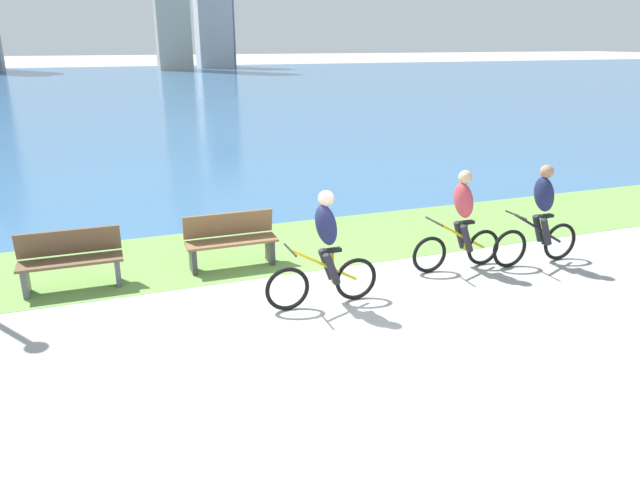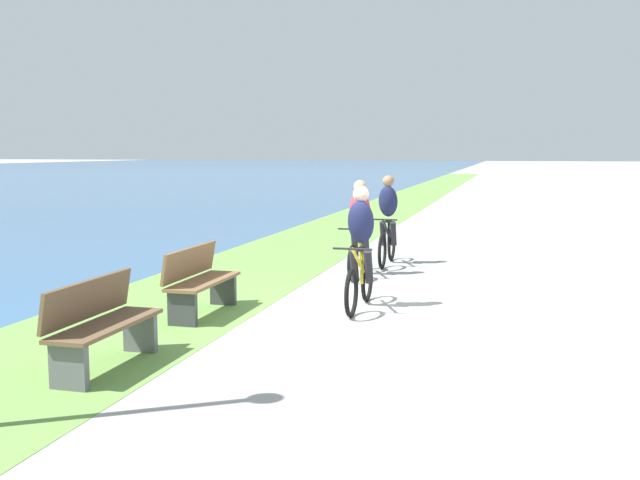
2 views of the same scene
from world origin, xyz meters
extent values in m
plane|color=#9E9E99|center=(0.00, 0.00, 0.00)|extent=(300.00, 300.00, 0.00)
cube|color=#6B9947|center=(0.00, 3.07, 0.00)|extent=(120.00, 2.75, 0.01)
cube|color=#386693|center=(0.00, 44.15, 0.00)|extent=(300.00, 79.42, 0.00)
torus|color=black|center=(-0.29, 0.44, 0.32)|extent=(0.64, 0.06, 0.64)
torus|color=black|center=(0.75, 0.44, 0.32)|extent=(0.64, 0.06, 0.64)
cylinder|color=gold|center=(0.25, 0.44, 0.61)|extent=(1.01, 0.04, 0.61)
cylinder|color=gold|center=(0.38, 0.44, 0.56)|extent=(0.04, 0.04, 0.47)
cube|color=black|center=(0.38, 0.44, 0.81)|extent=(0.24, 0.10, 0.05)
cylinder|color=black|center=(-0.24, 0.44, 0.89)|extent=(0.03, 0.52, 0.03)
ellipsoid|color=#1E234C|center=(0.28, 0.44, 1.19)|extent=(0.40, 0.36, 0.65)
sphere|color=beige|center=(0.28, 0.44, 1.57)|extent=(0.22, 0.22, 0.22)
cylinder|color=#26262D|center=(0.33, 0.34, 0.57)|extent=(0.27, 0.11, 0.49)
cylinder|color=#26262D|center=(0.33, 0.54, 0.57)|extent=(0.27, 0.11, 0.49)
torus|color=black|center=(2.29, 0.99, 0.31)|extent=(0.62, 0.06, 0.62)
torus|color=black|center=(3.32, 0.99, 0.31)|extent=(0.62, 0.06, 0.62)
cylinder|color=gold|center=(2.83, 0.99, 0.59)|extent=(1.00, 0.04, 0.60)
cylinder|color=gold|center=(2.96, 0.99, 0.54)|extent=(0.04, 0.04, 0.46)
cube|color=black|center=(2.96, 0.99, 0.79)|extent=(0.24, 0.10, 0.05)
cylinder|color=black|center=(2.34, 0.99, 0.87)|extent=(0.03, 0.52, 0.03)
ellipsoid|color=#BF3F4C|center=(2.86, 0.99, 1.17)|extent=(0.40, 0.36, 0.65)
sphere|color=#D8AD84|center=(2.86, 0.99, 1.55)|extent=(0.22, 0.22, 0.22)
cylinder|color=#26262D|center=(2.91, 0.89, 0.55)|extent=(0.27, 0.11, 0.49)
cylinder|color=#26262D|center=(2.91, 1.09, 0.55)|extent=(0.27, 0.11, 0.49)
torus|color=black|center=(3.65, 0.73, 0.33)|extent=(0.66, 0.06, 0.66)
torus|color=black|center=(4.69, 0.73, 0.33)|extent=(0.66, 0.06, 0.66)
cylinder|color=black|center=(4.20, 0.73, 0.62)|extent=(1.01, 0.04, 0.62)
cylinder|color=black|center=(4.33, 0.73, 0.57)|extent=(0.04, 0.04, 0.48)
cube|color=black|center=(4.33, 0.73, 0.83)|extent=(0.24, 0.10, 0.05)
cylinder|color=black|center=(3.70, 0.73, 0.91)|extent=(0.03, 0.52, 0.03)
ellipsoid|color=#1E234C|center=(4.22, 0.73, 1.21)|extent=(0.40, 0.36, 0.65)
sphere|color=#A57A59|center=(4.22, 0.73, 1.59)|extent=(0.22, 0.22, 0.22)
cylinder|color=#26262D|center=(4.28, 0.63, 0.59)|extent=(0.27, 0.11, 0.49)
cylinder|color=#26262D|center=(4.28, 0.83, 0.59)|extent=(0.27, 0.11, 0.49)
cube|color=brown|center=(-3.13, 2.27, 0.45)|extent=(1.50, 0.45, 0.04)
cube|color=brown|center=(-3.13, 2.47, 0.70)|extent=(1.50, 0.11, 0.40)
cube|color=#595960|center=(-2.48, 2.27, 0.23)|extent=(0.08, 0.37, 0.45)
cube|color=#595960|center=(-3.78, 2.27, 0.23)|extent=(0.08, 0.37, 0.45)
cube|color=brown|center=(-0.66, 2.34, 0.45)|extent=(1.50, 0.45, 0.04)
cube|color=brown|center=(-0.66, 2.53, 0.70)|extent=(1.50, 0.11, 0.40)
cube|color=#38383D|center=(-0.01, 2.34, 0.23)|extent=(0.08, 0.37, 0.45)
cube|color=#38383D|center=(-1.31, 2.34, 0.23)|extent=(0.08, 0.37, 0.45)
cube|color=#B7B7BC|center=(13.03, 75.99, 4.78)|extent=(4.44, 3.94, 9.56)
cube|color=slate|center=(13.52, 76.62, 7.59)|extent=(4.23, 3.86, 15.18)
camera|label=1|loc=(-2.49, -6.81, 3.62)|focal=33.13mm
camera|label=2|loc=(-9.34, -1.57, 2.15)|focal=40.79mm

